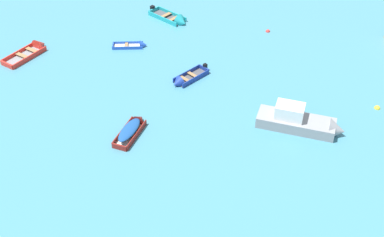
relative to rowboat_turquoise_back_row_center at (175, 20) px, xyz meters
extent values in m
cube|color=#4C4C51|center=(-0.79, 0.61, -0.14)|extent=(3.39, 3.01, 0.10)
cube|color=teal|center=(-0.39, 1.13, 0.01)|extent=(2.81, 2.19, 0.40)
cube|color=teal|center=(-1.19, 0.09, 0.01)|extent=(2.81, 2.19, 0.40)
cube|color=teal|center=(-2.17, 1.67, 0.01)|extent=(0.89, 1.10, 0.40)
cone|color=teal|center=(0.64, -0.50, 0.03)|extent=(1.40, 1.48, 1.26)
cube|color=#937047|center=(-0.94, 0.72, 0.09)|extent=(1.00, 1.15, 0.03)
cube|color=#937047|center=(-0.13, 0.10, 0.09)|extent=(1.00, 1.15, 0.03)
cube|color=black|center=(-2.29, 1.76, 0.15)|extent=(0.46, 0.46, 0.56)
cube|color=beige|center=(-1.46, -15.90, -0.14)|extent=(1.72, 2.95, 0.10)
cube|color=maroon|center=(-1.94, -15.75, 0.01)|extent=(0.91, 2.81, 0.39)
cube|color=maroon|center=(-0.97, -16.05, 0.01)|extent=(0.91, 2.81, 0.39)
cube|color=maroon|center=(-1.88, -17.30, 0.01)|extent=(0.98, 0.39, 0.39)
cone|color=maroon|center=(-1.02, -14.45, 0.02)|extent=(1.13, 0.92, 0.97)
cube|color=#937047|center=(-1.50, -16.05, 0.08)|extent=(0.96, 0.56, 0.03)
cube|color=#937047|center=(-1.25, -15.23, 0.08)|extent=(0.96, 0.56, 0.03)
ellipsoid|color=#19478C|center=(-1.46, -15.90, 0.30)|extent=(1.61, 2.71, 0.30)
cube|color=gray|center=(-11.55, -6.86, -0.14)|extent=(2.75, 3.55, 0.10)
cube|color=red|center=(-12.14, -6.53, 0.00)|extent=(1.79, 3.09, 0.38)
cube|color=red|center=(-10.95, -7.20, 0.00)|extent=(1.79, 3.09, 0.38)
cube|color=red|center=(-12.40, -8.39, 0.00)|extent=(1.22, 0.77, 0.38)
cone|color=red|center=(-10.65, -5.28, 0.02)|extent=(1.53, 1.34, 1.30)
cube|color=#937047|center=(-11.63, -7.02, 0.08)|extent=(1.24, 0.91, 0.03)
cube|color=#937047|center=(-11.13, -6.13, 0.08)|extent=(1.24, 0.91, 0.03)
cube|color=#4C4C51|center=(2.07, -8.94, -0.14)|extent=(2.48, 2.64, 0.10)
cube|color=navy|center=(2.45, -9.27, 0.00)|extent=(1.89, 2.14, 0.38)
cube|color=navy|center=(1.69, -8.60, 0.00)|extent=(1.89, 2.14, 0.38)
cube|color=navy|center=(2.99, -7.89, 0.00)|extent=(0.82, 0.73, 0.38)
cone|color=navy|center=(1.11, -10.03, 0.02)|extent=(1.15, 1.12, 0.97)
cube|color=#937047|center=(2.16, -8.83, 0.08)|extent=(0.87, 0.82, 0.03)
cube|color=#937047|center=(1.63, -9.44, 0.08)|extent=(0.87, 0.82, 0.03)
cube|color=black|center=(3.07, -7.80, 0.14)|extent=(0.37, 0.37, 0.53)
cube|color=beige|center=(-3.49, -4.68, -0.15)|extent=(2.44, 1.05, 0.07)
cube|color=blue|center=(-3.54, -4.25, -0.05)|extent=(2.46, 0.32, 0.27)
cube|color=blue|center=(-3.45, -5.10, -0.05)|extent=(2.46, 0.32, 0.27)
cube|color=blue|center=(-4.72, -4.81, -0.05)|extent=(0.18, 0.84, 0.27)
cone|color=blue|center=(-2.22, -4.54, -0.04)|extent=(0.65, 0.87, 0.82)
cube|color=#937047|center=(-3.62, -4.69, 0.00)|extent=(0.34, 0.79, 0.03)
cube|color=gray|center=(9.42, -14.30, 0.20)|extent=(5.36, 2.86, 0.77)
cone|color=gray|center=(12.00, -14.93, 0.23)|extent=(1.33, 1.63, 1.43)
cube|color=white|center=(8.92, -14.18, 1.06)|extent=(2.08, 1.63, 0.97)
cube|color=black|center=(9.71, -14.37, 1.26)|extent=(0.42, 1.16, 0.43)
sphere|color=red|center=(8.22, -1.23, -0.19)|extent=(0.38, 0.38, 0.38)
sphere|color=yellow|center=(15.33, -11.78, -0.19)|extent=(0.43, 0.43, 0.43)
camera|label=1|loc=(4.36, -40.55, 21.17)|focal=47.03mm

